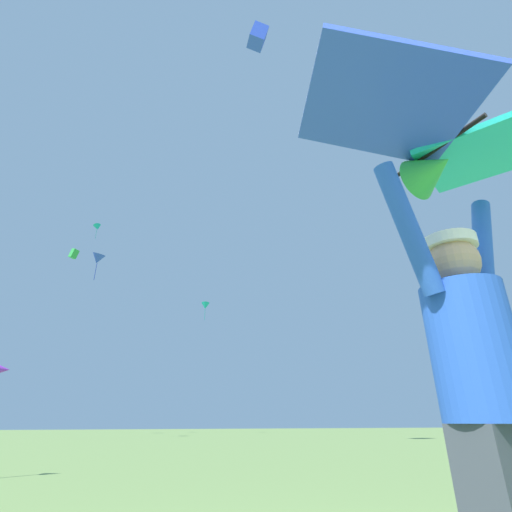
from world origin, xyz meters
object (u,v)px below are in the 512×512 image
object	(u,v)px
distant_kite_green_low_right	(74,254)
distant_kite_teal_overhead_distant	(97,227)
held_stunt_kite	(438,143)
kite_flyer_person	(483,391)
distant_kite_blue_low_left	(258,37)
distant_kite_blue_high_right	(98,259)
distant_kite_teal_mid_left	(205,306)

from	to	relation	value
distant_kite_green_low_right	distant_kite_teal_overhead_distant	bearing A→B (deg)	22.60
held_stunt_kite	kite_flyer_person	bearing A→B (deg)	96.91
kite_flyer_person	distant_kite_teal_overhead_distant	xyz separation A→B (m)	(-3.98, 32.16, 16.11)
distant_kite_blue_low_left	distant_kite_teal_overhead_distant	world-z (taller)	distant_kite_blue_low_left
held_stunt_kite	distant_kite_blue_low_left	bearing A→B (deg)	72.89
kite_flyer_person	distant_kite_green_low_right	world-z (taller)	distant_kite_green_low_right
distant_kite_teal_overhead_distant	distant_kite_green_low_right	size ratio (longest dim) A/B	1.63
kite_flyer_person	held_stunt_kite	bearing A→B (deg)	-83.09
held_stunt_kite	distant_kite_teal_overhead_distant	bearing A→B (deg)	97.05
held_stunt_kite	distant_kite_teal_overhead_distant	size ratio (longest dim) A/B	1.11
distant_kite_teal_overhead_distant	distant_kite_green_low_right	world-z (taller)	distant_kite_teal_overhead_distant
kite_flyer_person	distant_kite_blue_high_right	distance (m)	25.75
kite_flyer_person	distant_kite_blue_high_right	bearing A→B (deg)	97.07
distant_kite_teal_overhead_distant	distant_kite_green_low_right	distance (m)	3.42
distant_kite_blue_low_left	distant_kite_green_low_right	size ratio (longest dim) A/B	1.55
kite_flyer_person	distant_kite_teal_mid_left	xyz separation A→B (m)	(6.25, 31.49, 9.65)
distant_kite_blue_high_right	distant_kite_blue_low_left	bearing A→B (deg)	-62.27
distant_kite_blue_high_right	distant_kite_teal_mid_left	world-z (taller)	distant_kite_blue_high_right
kite_flyer_person	held_stunt_kite	distance (m)	1.21
distant_kite_blue_low_left	distant_kite_teal_mid_left	bearing A→B (deg)	82.29
distant_kite_teal_mid_left	distant_kite_blue_high_right	bearing A→B (deg)	-139.59
kite_flyer_person	distant_kite_teal_overhead_distant	size ratio (longest dim) A/B	1.27
distant_kite_blue_low_left	distant_kite_teal_overhead_distant	distance (m)	22.24
kite_flyer_person	distant_kite_blue_low_left	world-z (taller)	distant_kite_blue_low_left
kite_flyer_person	distant_kite_green_low_right	size ratio (longest dim) A/B	2.07
distant_kite_blue_high_right	distant_kite_teal_mid_left	bearing A→B (deg)	40.41
distant_kite_blue_low_left	kite_flyer_person	bearing A→B (deg)	-107.24
distant_kite_teal_mid_left	held_stunt_kite	bearing A→B (deg)	-101.19
distant_kite_blue_low_left	held_stunt_kite	bearing A→B (deg)	-107.11
distant_kite_blue_high_right	distant_kite_blue_low_left	distance (m)	16.46
distant_kite_teal_overhead_distant	distant_kite_blue_low_left	bearing A→B (deg)	-70.15
distant_kite_green_low_right	distant_kite_blue_high_right	bearing A→B (deg)	-73.10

